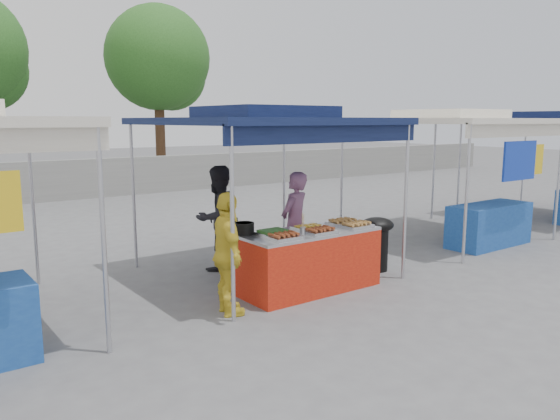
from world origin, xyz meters
TOP-DOWN VIEW (x-y plane):
  - ground_plane at (0.00, 0.00)m, footprint 80.00×80.00m
  - back_wall at (0.00, 11.00)m, footprint 40.00×0.25m
  - main_canopy at (0.00, 0.97)m, footprint 3.20×3.20m
  - neighbor_stall_right at (4.50, 0.57)m, footprint 3.20×3.20m
  - tree_2 at (3.99, 13.33)m, footprint 3.79×3.78m
  - vendor_table at (0.00, -0.10)m, footprint 2.00×0.80m
  - food_tray_fl at (-0.62, -0.34)m, footprint 0.42×0.30m
  - food_tray_fm at (-0.02, -0.34)m, footprint 0.42×0.30m
  - food_tray_fr at (0.66, -0.34)m, footprint 0.42×0.30m
  - food_tray_bl at (-0.59, -0.03)m, footprint 0.42×0.30m
  - food_tray_bm at (0.03, -0.02)m, footprint 0.42×0.30m
  - food_tray_br at (0.66, -0.04)m, footprint 0.42×0.30m
  - cooking_pot at (-0.85, 0.26)m, footprint 0.27×0.27m
  - skewer_cup at (-0.23, -0.22)m, footprint 0.08×0.08m
  - wok_burner at (1.51, 0.06)m, footprint 0.51×0.51m
  - crate_left at (-0.49, 0.40)m, footprint 0.53×0.37m
  - crate_right at (0.37, 0.47)m, footprint 0.49×0.34m
  - crate_stacked at (0.37, 0.47)m, footprint 0.45×0.32m
  - vendor_woman at (0.33, 0.67)m, footprint 0.68×0.57m
  - helper_man at (-0.47, 1.61)m, footprint 0.91×0.76m
  - customer_person at (-1.42, -0.26)m, footprint 0.59×0.96m

SIDE VIEW (x-z plane):
  - ground_plane at x=0.00m, z-range 0.00..0.00m
  - crate_right at x=0.37m, z-range 0.00..0.29m
  - crate_left at x=-0.49m, z-range 0.00..0.32m
  - vendor_table at x=0.00m, z-range 0.00..0.85m
  - crate_stacked at x=0.37m, z-range 0.29..0.57m
  - wok_burner at x=1.51m, z-range 0.08..0.94m
  - back_wall at x=0.00m, z-range 0.00..1.20m
  - customer_person at x=-1.42m, z-range 0.00..1.52m
  - vendor_woman at x=0.33m, z-range 0.00..1.60m
  - helper_man at x=-0.47m, z-range 0.00..1.67m
  - food_tray_fl at x=-0.62m, z-range 0.85..0.92m
  - food_tray_fm at x=-0.02m, z-range 0.85..0.92m
  - food_tray_fr at x=0.66m, z-range 0.85..0.92m
  - food_tray_bl at x=-0.59m, z-range 0.85..0.92m
  - food_tray_bm at x=0.03m, z-range 0.85..0.92m
  - food_tray_br at x=0.66m, z-range 0.85..0.92m
  - skewer_cup at x=-0.23m, z-range 0.85..0.95m
  - cooking_pot at x=-0.85m, z-range 0.85..1.01m
  - neighbor_stall_right at x=4.50m, z-range 0.32..2.89m
  - main_canopy at x=0.00m, z-range 1.08..3.65m
  - tree_2 at x=3.99m, z-range 1.20..7.69m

